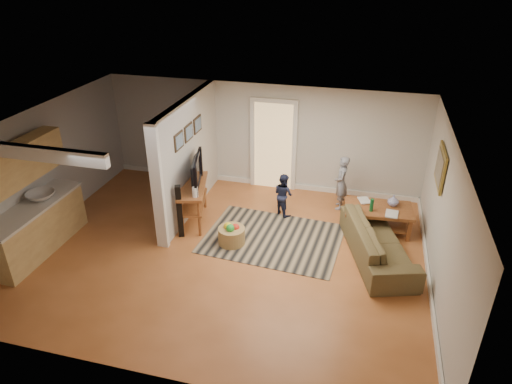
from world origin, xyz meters
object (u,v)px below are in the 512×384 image
toddler (283,214)px  tv_console (194,189)px  child (339,207)px  speaker_left (180,211)px  coffee_table (379,212)px  toy_basket (232,235)px  speaker_right (199,191)px  sofa (376,256)px

toddler → tv_console: bearing=61.7°
child → toddler: bearing=-67.3°
tv_console → speaker_left: tv_console is taller
speaker_left → toddler: speaker_left is taller
coffee_table → toddler: 2.06m
speaker_left → toddler: size_ratio=1.18×
toy_basket → speaker_right: bearing=134.3°
coffee_table → tv_console: (-3.75, -0.61, 0.37)m
speaker_left → speaker_right: size_ratio=1.17×
child → toy_basket: bearing=-48.1°
coffee_table → toddler: bearing=175.6°
sofa → speaker_right: speaker_right is taller
sofa → speaker_right: bearing=59.9°
sofa → coffee_table: size_ratio=1.65×
speaker_left → speaker_right: bearing=68.0°
coffee_table → tv_console: bearing=-170.8°
tv_console → child: (2.91, 1.36, -0.78)m
coffee_table → toddler: coffee_table is taller
toy_basket → toddler: (0.74, 1.39, -0.19)m
sofa → toddler: (-2.02, 1.14, 0.00)m
child → coffee_table: bearing=44.5°
sofa → speaker_right: size_ratio=2.40×
toy_basket → child: (1.91, 1.98, -0.19)m
speaker_right → child: bearing=15.6°
coffee_table → child: bearing=138.6°
sofa → speaker_left: (-3.83, -0.24, 0.56)m
sofa → tv_console: 3.86m
sofa → toddler: bearing=42.9°
tv_console → speaker_right: 0.56m
sofa → tv_console: size_ratio=1.60×
toy_basket → child: size_ratio=0.43×
toddler → toy_basket: bearing=99.8°
tv_console → child: 3.30m
coffee_table → speaker_right: size_ratio=1.45×
tv_console → toddler: size_ratio=1.51×
speaker_right → child: speaker_right is taller
toy_basket → toddler: toddler is taller
speaker_right → toy_basket: size_ratio=1.83×
sofa → coffee_table: 1.06m
coffee_table → speaker_left: size_ratio=1.24×
tv_console → speaker_right: size_ratio=1.50×
speaker_right → toddler: bearing=8.4°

